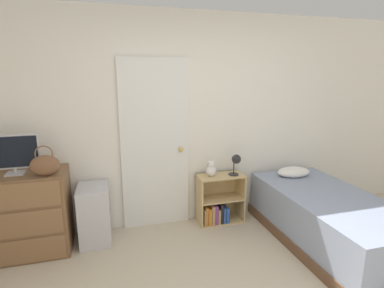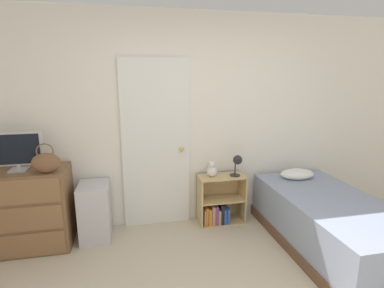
{
  "view_description": "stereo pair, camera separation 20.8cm",
  "coord_description": "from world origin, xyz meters",
  "px_view_note": "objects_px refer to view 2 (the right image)",
  "views": [
    {
      "loc": [
        -0.93,
        -1.45,
        1.82
      ],
      "look_at": [
        -0.02,
        1.76,
        1.05
      ],
      "focal_mm": 28.0,
      "sensor_mm": 36.0,
      "label": 1
    },
    {
      "loc": [
        -0.72,
        -1.5,
        1.82
      ],
      "look_at": [
        -0.02,
        1.76,
        1.05
      ],
      "focal_mm": 28.0,
      "sensor_mm": 36.0,
      "label": 2
    }
  ],
  "objects_px": {
    "tv": "(16,151)",
    "bed": "(329,223)",
    "bookshelf": "(218,205)",
    "handbag": "(46,163)",
    "teddy_bear": "(212,170)",
    "desk_lamp": "(237,162)",
    "dresser": "(30,209)",
    "storage_bin": "(95,211)"
  },
  "relations": [
    {
      "from": "dresser",
      "to": "desk_lamp",
      "type": "height_order",
      "value": "desk_lamp"
    },
    {
      "from": "teddy_bear",
      "to": "bed",
      "type": "distance_m",
      "value": 1.41
    },
    {
      "from": "bed",
      "to": "bookshelf",
      "type": "bearing_deg",
      "value": 141.1
    },
    {
      "from": "dresser",
      "to": "storage_bin",
      "type": "distance_m",
      "value": 0.66
    },
    {
      "from": "handbag",
      "to": "teddy_bear",
      "type": "xyz_separation_m",
      "value": [
        1.79,
        0.26,
        -0.28
      ]
    },
    {
      "from": "handbag",
      "to": "bed",
      "type": "bearing_deg",
      "value": -10.67
    },
    {
      "from": "tv",
      "to": "desk_lamp",
      "type": "bearing_deg",
      "value": 1.68
    },
    {
      "from": "handbag",
      "to": "teddy_bear",
      "type": "relative_size",
      "value": 1.53
    },
    {
      "from": "handbag",
      "to": "storage_bin",
      "type": "relative_size",
      "value": 0.47
    },
    {
      "from": "bookshelf",
      "to": "tv",
      "type": "bearing_deg",
      "value": -177.04
    },
    {
      "from": "handbag",
      "to": "tv",
      "type": "bearing_deg",
      "value": 154.12
    },
    {
      "from": "tv",
      "to": "bookshelf",
      "type": "bearing_deg",
      "value": 2.96
    },
    {
      "from": "desk_lamp",
      "to": "dresser",
      "type": "bearing_deg",
      "value": -178.48
    },
    {
      "from": "storage_bin",
      "to": "teddy_bear",
      "type": "relative_size",
      "value": 3.24
    },
    {
      "from": "desk_lamp",
      "to": "handbag",
      "type": "bearing_deg",
      "value": -174.1
    },
    {
      "from": "bookshelf",
      "to": "desk_lamp",
      "type": "xyz_separation_m",
      "value": [
        0.22,
        -0.04,
        0.56
      ]
    },
    {
      "from": "tv",
      "to": "handbag",
      "type": "distance_m",
      "value": 0.35
    },
    {
      "from": "tv",
      "to": "bed",
      "type": "relative_size",
      "value": 0.25
    },
    {
      "from": "teddy_bear",
      "to": "desk_lamp",
      "type": "relative_size",
      "value": 0.75
    },
    {
      "from": "handbag",
      "to": "storage_bin",
      "type": "xyz_separation_m",
      "value": [
        0.4,
        0.19,
        -0.66
      ]
    },
    {
      "from": "handbag",
      "to": "desk_lamp",
      "type": "height_order",
      "value": "handbag"
    },
    {
      "from": "bed",
      "to": "storage_bin",
      "type": "bearing_deg",
      "value": 163.41
    },
    {
      "from": "bookshelf",
      "to": "storage_bin",
      "type": "bearing_deg",
      "value": -177.47
    },
    {
      "from": "handbag",
      "to": "bed",
      "type": "height_order",
      "value": "handbag"
    },
    {
      "from": "tv",
      "to": "handbag",
      "type": "bearing_deg",
      "value": -25.88
    },
    {
      "from": "tv",
      "to": "desk_lamp",
      "type": "xyz_separation_m",
      "value": [
        2.39,
        0.07,
        -0.28
      ]
    },
    {
      "from": "storage_bin",
      "to": "desk_lamp",
      "type": "distance_m",
      "value": 1.75
    },
    {
      "from": "tv",
      "to": "teddy_bear",
      "type": "xyz_separation_m",
      "value": [
        2.09,
        0.11,
        -0.38
      ]
    },
    {
      "from": "storage_bin",
      "to": "desk_lamp",
      "type": "bearing_deg",
      "value": 0.76
    },
    {
      "from": "tv",
      "to": "bed",
      "type": "distance_m",
      "value": 3.34
    },
    {
      "from": "desk_lamp",
      "to": "bed",
      "type": "bearing_deg",
      "value": -44.31
    },
    {
      "from": "bookshelf",
      "to": "dresser",
      "type": "bearing_deg",
      "value": -177.18
    },
    {
      "from": "bed",
      "to": "desk_lamp",
      "type": "bearing_deg",
      "value": 135.69
    },
    {
      "from": "dresser",
      "to": "desk_lamp",
      "type": "distance_m",
      "value": 2.37
    },
    {
      "from": "teddy_bear",
      "to": "bed",
      "type": "relative_size",
      "value": 0.1
    },
    {
      "from": "handbag",
      "to": "bed",
      "type": "distance_m",
      "value": 3.0
    },
    {
      "from": "desk_lamp",
      "to": "storage_bin",
      "type": "bearing_deg",
      "value": -179.24
    },
    {
      "from": "handbag",
      "to": "bookshelf",
      "type": "xyz_separation_m",
      "value": [
        1.88,
        0.26,
        -0.74
      ]
    },
    {
      "from": "storage_bin",
      "to": "dresser",
      "type": "bearing_deg",
      "value": -176.51
    },
    {
      "from": "bed",
      "to": "handbag",
      "type": "bearing_deg",
      "value": 169.33
    },
    {
      "from": "storage_bin",
      "to": "bed",
      "type": "xyz_separation_m",
      "value": [
        2.46,
        -0.73,
        -0.04
      ]
    },
    {
      "from": "storage_bin",
      "to": "bookshelf",
      "type": "relative_size",
      "value": 1.05
    }
  ]
}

